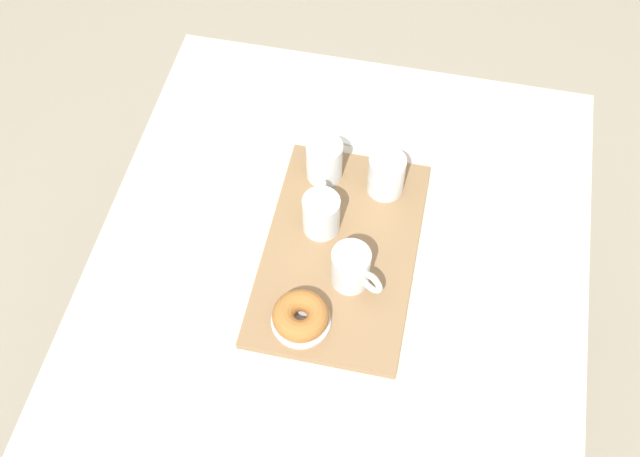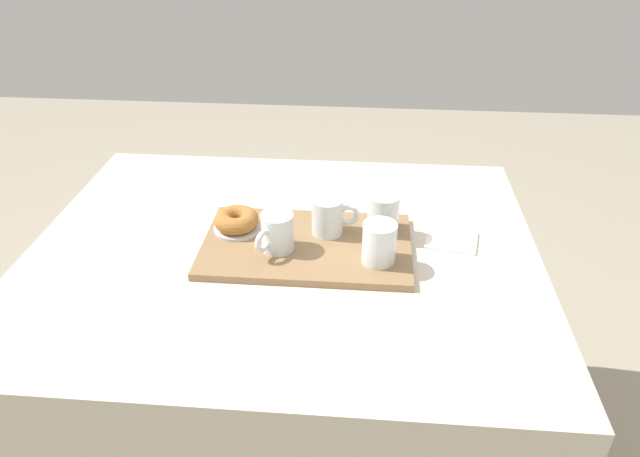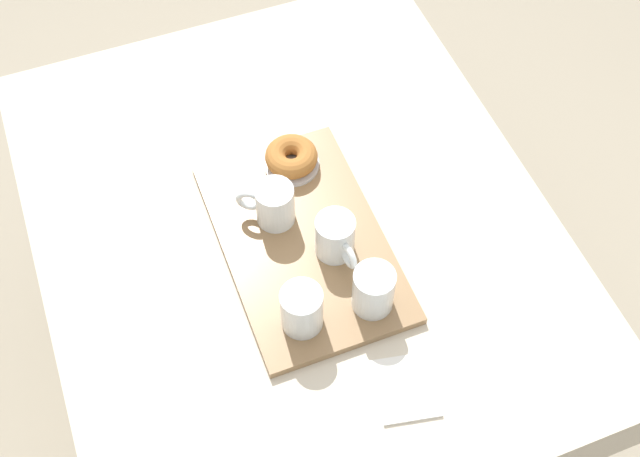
# 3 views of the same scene
# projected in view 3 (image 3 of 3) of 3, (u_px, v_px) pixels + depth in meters

# --- Properties ---
(ground_plane) EXTENTS (6.00, 6.00, 0.00)m
(ground_plane) POSITION_uv_depth(u_px,v_px,m) (300.00, 375.00, 2.19)
(ground_plane) COLOR gray
(dining_table) EXTENTS (1.18, 0.97, 0.74)m
(dining_table) POSITION_uv_depth(u_px,v_px,m) (294.00, 250.00, 1.67)
(dining_table) COLOR beige
(dining_table) RESTS_ON ground
(serving_tray) EXTENTS (0.48, 0.29, 0.02)m
(serving_tray) POSITION_uv_depth(u_px,v_px,m) (302.00, 241.00, 1.54)
(serving_tray) COLOR olive
(serving_tray) RESTS_ON dining_table
(tea_mug_left) EXTENTS (0.11, 0.07, 0.09)m
(tea_mug_left) POSITION_uv_depth(u_px,v_px,m) (336.00, 238.00, 1.48)
(tea_mug_left) COLOR white
(tea_mug_left) RESTS_ON serving_tray
(tea_mug_right) EXTENTS (0.08, 0.11, 0.09)m
(tea_mug_right) POSITION_uv_depth(u_px,v_px,m) (274.00, 205.00, 1.52)
(tea_mug_right) COLOR white
(tea_mug_right) RESTS_ON serving_tray
(water_glass_near) EXTENTS (0.07, 0.07, 0.09)m
(water_glass_near) POSITION_uv_depth(u_px,v_px,m) (302.00, 310.00, 1.40)
(water_glass_near) COLOR white
(water_glass_near) RESTS_ON serving_tray
(water_glass_far) EXTENTS (0.07, 0.07, 0.09)m
(water_glass_far) POSITION_uv_depth(u_px,v_px,m) (373.00, 291.00, 1.42)
(water_glass_far) COLOR white
(water_glass_far) RESTS_ON serving_tray
(donut_plate_left) EXTENTS (0.11, 0.11, 0.01)m
(donut_plate_left) POSITION_uv_depth(u_px,v_px,m) (292.00, 164.00, 1.63)
(donut_plate_left) COLOR silver
(donut_plate_left) RESTS_ON serving_tray
(sugar_donut_left) EXTENTS (0.10, 0.10, 0.04)m
(sugar_donut_left) POSITION_uv_depth(u_px,v_px,m) (291.00, 157.00, 1.61)
(sugar_donut_left) COLOR #A3662D
(sugar_donut_left) RESTS_ON donut_plate_left
(paper_napkin) EXTENTS (0.14, 0.12, 0.01)m
(paper_napkin) POSITION_uv_depth(u_px,v_px,m) (406.00, 388.00, 1.38)
(paper_napkin) COLOR white
(paper_napkin) RESTS_ON dining_table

